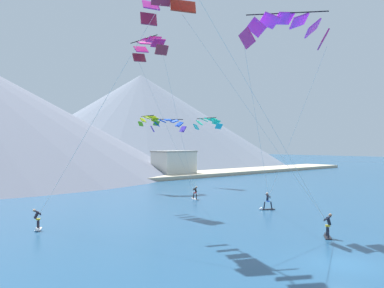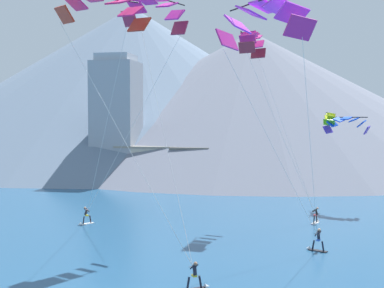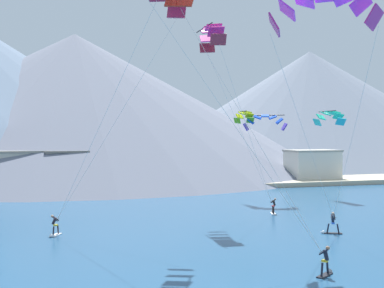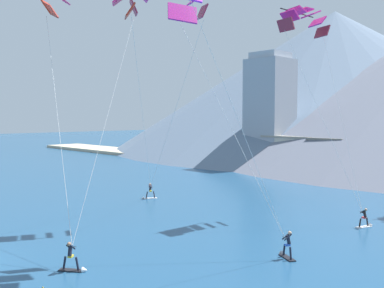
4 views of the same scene
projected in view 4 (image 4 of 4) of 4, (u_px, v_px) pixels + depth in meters
kitesurfer_near_lead at (366, 221)px, 34.63m from camera, size 0.95×1.78×1.68m
kitesurfer_near_trail at (74, 261)px, 24.75m from camera, size 1.65×1.34×1.83m
kitesurfer_mid_center at (149, 194)px, 46.67m from camera, size 1.21×1.71×1.72m
kitesurfer_far_left at (286, 249)px, 27.20m from camera, size 1.73×1.14×1.82m
parafoil_kite_near_lead at (304, 20)px, 38.54m from camera, size 7.21×5.80×17.38m
shoreline_strip at (357, 175)px, 62.85m from camera, size 180.00×10.00×0.70m
shore_building_promenade_mid at (333, 155)px, 67.80m from camera, size 6.13×6.33×5.64m
shore_building_quay_east at (257, 147)px, 81.52m from camera, size 8.82×4.54×6.41m
shore_building_quay_west at (294, 152)px, 73.22m from camera, size 9.95×5.47×5.68m
highrise_tower at (270, 111)px, 77.39m from camera, size 7.00×7.00×20.44m
mountain_peak_west_ridge at (334, 81)px, 118.82m from camera, size 121.71×121.71×37.91m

